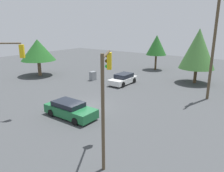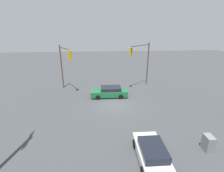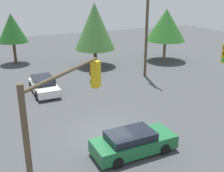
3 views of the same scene
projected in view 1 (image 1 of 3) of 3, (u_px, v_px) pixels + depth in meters
ground_plane at (87, 107)px, 20.81m from camera, size 80.00×80.00×0.00m
sedan_green at (70, 109)px, 18.47m from camera, size 2.02×4.69×1.32m
sedan_white at (123, 79)px, 28.76m from camera, size 4.36×2.00×1.39m
traffic_signal_main at (106, 87)px, 11.98m from camera, size 3.10×2.04×6.27m
utility_pole_tall at (214, 39)px, 21.46m from camera, size 2.20×0.28×11.89m
electrical_cabinet at (93, 76)px, 30.78m from camera, size 0.89×0.60×1.24m
tree_behind at (157, 45)px, 37.12m from camera, size 3.43×3.43×5.93m
tree_far at (38, 50)px, 32.89m from camera, size 5.15×5.15×5.51m
tree_right at (198, 49)px, 28.29m from camera, size 4.57×4.57×7.16m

